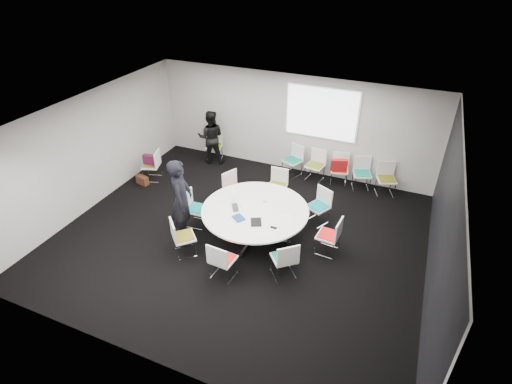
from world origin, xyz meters
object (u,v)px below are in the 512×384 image
at_px(chair_back_b, 315,171).
at_px(chair_person_back, 214,151).
at_px(chair_ring_b, 318,213).
at_px(chair_ring_e, 197,215).
at_px(conference_table, 255,216).
at_px(chair_ring_c, 277,192).
at_px(person_main, 182,200).
at_px(chair_ring_g, 223,266).
at_px(chair_back_e, 385,185).
at_px(chair_ring_h, 284,265).
at_px(cup, 265,200).
at_px(chair_spare_left, 153,171).
at_px(chair_back_c, 339,175).
at_px(chair_ring_a, 328,242).
at_px(brown_bag, 142,180).
at_px(person_back, 211,137).
at_px(maroon_bag, 150,160).
at_px(chair_ring_d, 235,195).
at_px(chair_back_a, 292,166).
at_px(laptop, 237,207).
at_px(chair_back_d, 361,179).
at_px(chair_ring_f, 184,243).

bearing_deg(chair_back_b, chair_person_back, 9.91).
relative_size(chair_ring_b, chair_ring_e, 1.00).
height_order(chair_back_b, chair_person_back, same).
xyz_separation_m(conference_table, chair_ring_c, (-0.05, 1.54, -0.28)).
xyz_separation_m(chair_ring_c, chair_back_b, (0.60, 1.45, 0.00)).
bearing_deg(person_main, chair_ring_g, -142.82).
bearing_deg(chair_ring_b, chair_back_e, -96.76).
height_order(chair_ring_h, chair_back_b, same).
bearing_deg(cup, chair_back_b, 80.17).
height_order(chair_ring_h, chair_spare_left, same).
relative_size(chair_ring_g, chair_back_c, 1.00).
height_order(chair_ring_a, brown_bag, chair_ring_a).
bearing_deg(chair_back_c, chair_spare_left, 8.90).
bearing_deg(chair_ring_e, person_back, -162.91).
distance_m(chair_ring_h, chair_person_back, 5.40).
height_order(chair_back_b, brown_bag, chair_back_b).
distance_m(chair_back_c, maroon_bag, 5.23).
distance_m(chair_ring_d, chair_back_c, 3.00).
bearing_deg(chair_ring_b, chair_ring_e, 51.95).
bearing_deg(chair_back_c, chair_back_e, 166.49).
relative_size(chair_back_a, chair_spare_left, 1.00).
bearing_deg(chair_spare_left, chair_person_back, -47.92).
relative_size(chair_back_b, cup, 9.78).
bearing_deg(chair_ring_d, cup, 83.31).
xyz_separation_m(chair_back_b, maroon_bag, (-4.22, -1.77, 0.34)).
height_order(chair_ring_c, laptop, chair_ring_c).
distance_m(person_back, laptop, 3.69).
bearing_deg(conference_table, chair_back_d, 58.89).
height_order(chair_ring_e, chair_back_e, same).
distance_m(conference_table, brown_bag, 3.92).
xyz_separation_m(chair_back_b, chair_back_e, (1.93, -0.01, 0.00)).
bearing_deg(conference_table, chair_back_c, 68.04).
bearing_deg(chair_ring_d, chair_ring_c, 145.05).
distance_m(chair_ring_a, chair_ring_b, 1.09).
height_order(conference_table, cup, cup).
distance_m(chair_ring_f, chair_back_e, 5.51).
bearing_deg(chair_ring_g, maroon_bag, 147.83).
bearing_deg(chair_back_b, chair_back_e, -170.30).
bearing_deg(chair_ring_h, chair_back_b, 56.54).
height_order(chair_ring_a, chair_back_d, same).
relative_size(chair_back_d, person_main, 0.46).
xyz_separation_m(chair_ring_d, chair_back_a, (0.86, 2.04, 0.00)).
bearing_deg(chair_person_back, maroon_bag, 44.21).
bearing_deg(chair_ring_f, chair_back_d, 99.80).
bearing_deg(person_back, cup, 116.46).
distance_m(chair_ring_b, chair_ring_e, 2.87).
distance_m(maroon_bag, brown_bag, 0.61).
xyz_separation_m(chair_ring_c, cup, (0.14, -1.20, 0.50)).
bearing_deg(chair_back_d, chair_ring_h, 60.49).
bearing_deg(chair_back_a, chair_ring_h, 129.21).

